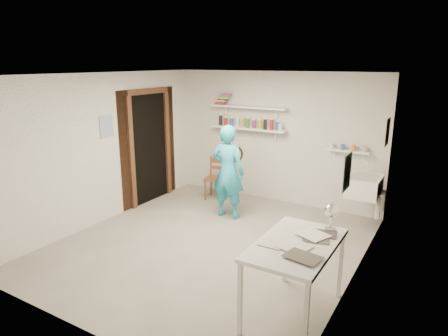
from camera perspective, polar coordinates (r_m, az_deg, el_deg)
The scene contains 27 objects.
floor at distance 5.90m, azimuth -2.02°, elevation -10.88°, with size 4.00×4.50×0.02m, color slate.
ceiling at distance 5.31m, azimuth -2.26°, elevation 13.33°, with size 4.00×4.50×0.02m, color silver.
wall_back at distance 7.44m, azimuth 7.34°, elevation 4.31°, with size 4.00×0.02×2.40m, color silver.
wall_front at distance 3.87m, azimuth -20.63°, elevation -6.64°, with size 4.00×0.02×2.40m, color silver.
wall_left at distance 6.76m, azimuth -16.65°, elevation 2.72°, with size 0.02×4.50×2.40m, color silver.
wall_right at distance 4.74m, azimuth 18.78°, elevation -2.52°, with size 0.02×4.50×2.40m, color silver.
doorway_recess at distance 7.52m, azimuth -10.60°, elevation 2.73°, with size 0.02×0.90×2.00m, color black.
corridor_box at distance 7.99m, azimuth -14.48°, elevation 3.59°, with size 1.40×1.50×2.10m, color brown.
door_lintel at distance 7.36m, azimuth -10.88°, elevation 10.73°, with size 0.06×1.05×0.10m, color brown.
door_jamb_near at distance 7.14m, azimuth -13.11°, elevation 1.96°, with size 0.06×0.10×2.00m, color brown.
door_jamb_far at distance 7.88m, azimuth -8.11°, elevation 3.40°, with size 0.06×0.10×2.00m, color brown.
shelf_lower at distance 7.50m, azimuth 3.46°, elevation 5.67°, with size 1.50×0.22×0.03m, color white.
shelf_upper at distance 7.45m, azimuth 3.51°, elevation 8.70°, with size 1.50×0.22×0.03m, color white.
ledge_shelf at distance 6.96m, azimuth 17.27°, elevation 2.34°, with size 0.70×0.14×0.03m, color white.
poster_left at distance 6.71m, azimuth -16.43°, elevation 5.70°, with size 0.01×0.28×0.36m, color #334C7F.
poster_right_a at distance 6.40m, azimuth 22.32°, elevation 4.77°, with size 0.01×0.34×0.42m, color #995933.
poster_right_b at distance 4.15m, azimuth 17.20°, elevation -0.54°, with size 0.01×0.30×0.38m, color #3F724C.
belfast_sink at distance 6.53m, azimuth 19.40°, elevation -2.45°, with size 0.48×0.60×0.30m, color white.
man at distance 6.62m, azimuth 0.58°, elevation -0.53°, with size 0.58×0.38×1.58m, color #259EBA.
wall_clock at distance 6.73m, azimuth 1.60°, elevation 2.05°, with size 0.28×0.28×0.04m, color #CBB18A.
wooden_chair at distance 7.61m, azimuth -1.19°, elevation -1.53°, with size 0.37×0.36×0.80m, color brown.
work_table at distance 4.30m, azimuth 10.02°, elevation -15.38°, with size 0.73×1.22×0.81m, color silver.
desk_lamp at distance 4.40m, azimuth 15.13°, elevation -5.91°, with size 0.15×0.15×0.15m, color silver.
spray_cans at distance 7.49m, azimuth 3.47°, elevation 6.42°, with size 1.34×0.06×0.17m.
book_stack at distance 7.70m, azimuth -0.11°, elevation 9.78°, with size 0.30×0.14×0.20m.
ledge_pots at distance 6.94m, azimuth 17.31°, elevation 2.82°, with size 0.48×0.07×0.09m.
papers at distance 4.10m, azimuth 10.29°, elevation -10.31°, with size 0.30×0.22×0.03m.
Camera 1 is at (2.88, -4.46, 2.56)m, focal length 32.00 mm.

